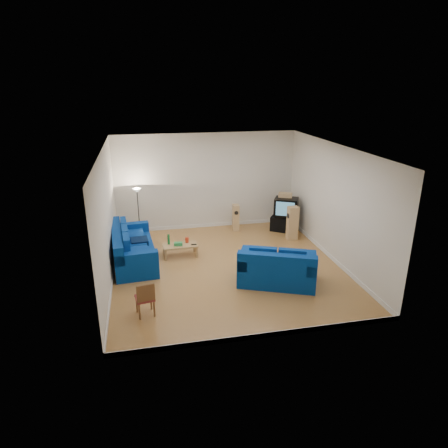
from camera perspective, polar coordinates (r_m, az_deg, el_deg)
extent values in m
cube|color=#935F2D|center=(10.87, 0.44, -6.17)|extent=(6.00, 6.50, 0.01)
cube|color=white|center=(9.90, 0.49, 10.74)|extent=(6.00, 6.50, 0.01)
cube|color=white|center=(13.35, -2.54, 6.08)|extent=(6.00, 0.01, 3.20)
cube|color=white|center=(7.35, 5.91, -5.76)|extent=(6.00, 0.01, 3.20)
cube|color=white|center=(10.10, -16.42, 0.73)|extent=(0.01, 6.50, 3.20)
cube|color=white|center=(11.27, 15.55, 2.78)|extent=(0.01, 6.50, 3.20)
cube|color=white|center=(13.78, -2.43, -0.16)|extent=(6.00, 0.02, 0.12)
cube|color=white|center=(8.14, 5.49, -15.57)|extent=(6.00, 0.02, 0.12)
cube|color=white|center=(10.68, -15.57, -7.10)|extent=(0.02, 6.50, 0.12)
cube|color=white|center=(11.79, 14.83, -4.39)|extent=(0.02, 6.50, 0.12)
cube|color=navy|center=(11.36, -12.72, -4.16)|extent=(1.27, 2.58, 0.48)
cube|color=navy|center=(11.17, -15.02, -2.10)|extent=(0.44, 2.51, 0.49)
cube|color=navy|center=(12.27, -13.24, -0.50)|extent=(1.10, 0.33, 0.27)
cube|color=navy|center=(10.18, -12.40, -4.72)|extent=(1.10, 0.33, 0.27)
cube|color=#051735|center=(11.23, -11.99, -2.43)|extent=(0.49, 0.49, 0.14)
cube|color=navy|center=(10.08, 7.57, -7.07)|extent=(2.13, 1.68, 0.46)
cube|color=navy|center=(9.51, 7.55, -5.64)|extent=(1.82, 0.94, 0.47)
cube|color=navy|center=(9.98, 2.97, -4.88)|extent=(0.62, 1.06, 0.26)
cube|color=navy|center=(9.93, 12.38, -5.49)|extent=(0.62, 1.06, 0.26)
cube|color=#051735|center=(10.08, 7.71, -4.92)|extent=(0.58, 0.58, 0.13)
cube|color=tan|center=(11.46, -6.29, -3.06)|extent=(1.00, 0.53, 0.05)
cube|color=tan|center=(11.31, -8.33, -4.46)|extent=(0.06, 0.06, 0.31)
cube|color=tan|center=(11.66, -8.54, -3.69)|extent=(0.06, 0.06, 0.31)
cube|color=tan|center=(11.41, -3.92, -4.06)|extent=(0.06, 0.06, 0.31)
cube|color=tan|center=(11.76, -4.26, -3.31)|extent=(0.06, 0.06, 0.31)
cylinder|color=#197233|center=(11.46, -7.91, -2.20)|extent=(0.07, 0.07, 0.29)
cube|color=green|center=(11.37, -6.55, -2.85)|extent=(0.25, 0.15, 0.10)
cylinder|color=red|center=(11.56, -5.32, -2.29)|extent=(0.13, 0.13, 0.14)
cube|color=black|center=(11.39, -4.34, -2.94)|extent=(0.16, 0.07, 0.02)
cube|color=black|center=(13.49, 8.44, 0.01)|extent=(0.91, 0.81, 0.49)
cube|color=black|center=(13.35, 8.39, 1.12)|extent=(0.47, 0.43, 0.09)
cube|color=black|center=(13.27, 8.87, 2.48)|extent=(0.91, 0.83, 0.57)
cube|color=#345D73|center=(13.00, 8.72, 2.12)|extent=(0.54, 0.29, 0.46)
cube|color=tan|center=(13.26, 8.75, 4.11)|extent=(0.46, 0.35, 0.15)
cube|color=tan|center=(13.32, 1.69, 0.91)|extent=(0.24, 0.29, 0.90)
cylinder|color=black|center=(13.12, 1.78, 1.60)|extent=(0.13, 0.03, 0.13)
cube|color=tan|center=(12.73, 9.75, 0.13)|extent=(0.33, 0.26, 1.07)
cylinder|color=black|center=(12.58, 9.13, 1.16)|extent=(0.03, 0.16, 0.16)
cylinder|color=black|center=(13.13, -11.85, -1.83)|extent=(0.21, 0.21, 0.03)
cylinder|color=black|center=(12.88, -12.09, 1.35)|extent=(0.03, 0.03, 1.52)
cone|color=white|center=(12.66, -12.34, 4.72)|extent=(0.28, 0.28, 0.12)
cube|color=brown|center=(8.75, -11.98, -12.15)|extent=(0.04, 0.04, 0.38)
cube|color=brown|center=(9.01, -12.36, -11.15)|extent=(0.04, 0.04, 0.38)
cube|color=brown|center=(8.79, -9.94, -11.82)|extent=(0.04, 0.04, 0.38)
cube|color=brown|center=(9.06, -10.39, -10.84)|extent=(0.04, 0.04, 0.38)
cube|color=maroon|center=(8.80, -11.26, -10.33)|extent=(0.44, 0.44, 0.05)
cube|color=brown|center=(8.55, -11.12, -9.67)|extent=(0.38, 0.10, 0.38)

